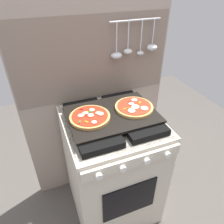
{
  "coord_description": "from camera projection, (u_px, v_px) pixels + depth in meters",
  "views": [
    {
      "loc": [
        -0.39,
        -1.0,
        1.65
      ],
      "look_at": [
        0.0,
        0.0,
        0.93
      ],
      "focal_mm": 33.99,
      "sensor_mm": 36.0,
      "label": 1
    }
  ],
  "objects": [
    {
      "name": "baking_tray",
      "position": [
        112.0,
        114.0,
        1.3
      ],
      "size": [
        0.54,
        0.38,
        0.02
      ],
      "primitive_type": "cube",
      "color": "black",
      "rests_on": "stove"
    },
    {
      "name": "ground_plane",
      "position": [
        112.0,
        201.0,
        1.81
      ],
      "size": [
        4.0,
        4.0,
        0.0
      ],
      "primitive_type": "plane",
      "color": "#4C4742"
    },
    {
      "name": "pizza_right",
      "position": [
        134.0,
        107.0,
        1.34
      ],
      "size": [
        0.24,
        0.24,
        0.03
      ],
      "color": "tan",
      "rests_on": "baking_tray"
    },
    {
      "name": "kitchen_backsplash",
      "position": [
        97.0,
        104.0,
        1.63
      ],
      "size": [
        1.1,
        0.09,
        1.55
      ],
      "color": "gray",
      "rests_on": "ground_plane"
    },
    {
      "name": "pizza_left",
      "position": [
        90.0,
        117.0,
        1.25
      ],
      "size": [
        0.24,
        0.24,
        0.03
      ],
      "color": "#C18947",
      "rests_on": "baking_tray"
    },
    {
      "name": "stove",
      "position": [
        112.0,
        166.0,
        1.56
      ],
      "size": [
        0.6,
        0.64,
        0.9
      ],
      "color": "beige",
      "rests_on": "ground_plane"
    }
  ]
}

